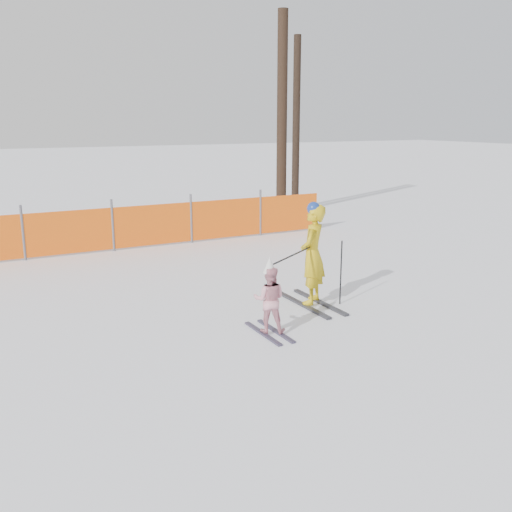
{
  "coord_description": "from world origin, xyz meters",
  "views": [
    {
      "loc": [
        -4.05,
        -7.17,
        3.08
      ],
      "look_at": [
        0.0,
        0.5,
        1.0
      ],
      "focal_mm": 40.0,
      "sensor_mm": 36.0,
      "label": 1
    }
  ],
  "objects": [
    {
      "name": "ski_poles",
      "position": [
        0.98,
        0.28,
        0.81
      ],
      "size": [
        1.66,
        0.72,
        1.11
      ],
      "color": "black",
      "rests_on": "ground"
    },
    {
      "name": "adult",
      "position": [
        1.12,
        0.59,
        0.88
      ],
      "size": [
        0.73,
        1.56,
        1.77
      ],
      "color": "black",
      "rests_on": "ground"
    },
    {
      "name": "tree_trunks",
      "position": [
        5.88,
        9.42,
        3.11
      ],
      "size": [
        1.36,
        1.13,
        6.42
      ],
      "color": "black",
      "rests_on": "ground"
    },
    {
      "name": "child",
      "position": [
        -0.17,
        -0.24,
        0.53
      ],
      "size": [
        0.6,
        1.04,
        1.17
      ],
      "color": "black",
      "rests_on": "ground"
    },
    {
      "name": "ground",
      "position": [
        0.0,
        0.0,
        0.0
      ],
      "size": [
        120.0,
        120.0,
        0.0
      ],
      "primitive_type": "plane",
      "color": "white",
      "rests_on": "ground"
    },
    {
      "name": "safety_fence",
      "position": [
        -3.0,
        6.25,
        0.56
      ],
      "size": [
        15.84,
        0.06,
        1.25
      ],
      "color": "#595960",
      "rests_on": "ground"
    }
  ]
}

